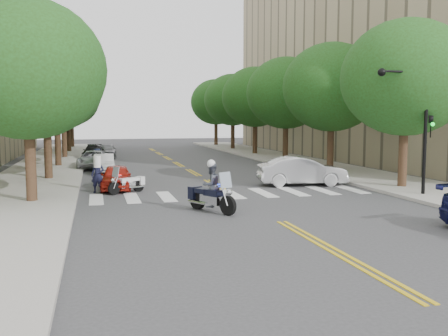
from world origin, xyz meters
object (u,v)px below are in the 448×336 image
object	(u,v)px
officer_standing	(98,175)
convertible	(302,171)
motorcycle_police	(210,189)
motorcycle_parked	(129,183)

from	to	relation	value
officer_standing	convertible	size ratio (longest dim) A/B	0.37
officer_standing	motorcycle_police	bearing A→B (deg)	-38.29
motorcycle_police	convertible	world-z (taller)	motorcycle_police
motorcycle_police	motorcycle_parked	xyz separation A→B (m)	(-2.67, 5.70, -0.44)
motorcycle_parked	convertible	distance (m)	9.09
motorcycle_parked	officer_standing	world-z (taller)	officer_standing
motorcycle_parked	convertible	xyz separation A→B (m)	(9.07, 0.38, 0.31)
motorcycle_police	officer_standing	xyz separation A→B (m)	(-4.14, 6.08, -0.04)
motorcycle_parked	officer_standing	size ratio (longest dim) A/B	1.06
officer_standing	convertible	xyz separation A→B (m)	(10.54, 0.00, -0.08)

